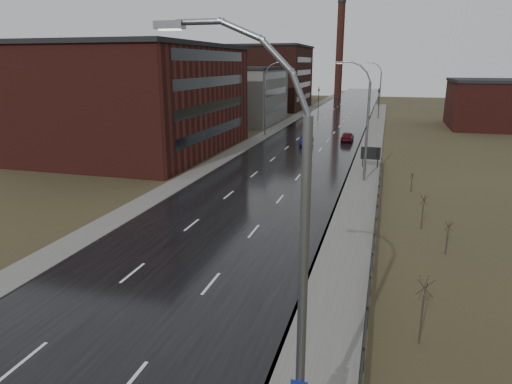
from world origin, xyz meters
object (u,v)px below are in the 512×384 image
Objects in this scene: car_near at (306,141)px; car_far at (347,137)px; streetlight_main at (290,276)px; billboard at (371,154)px.

car_near is 0.92× the size of car_far.
billboard is (0.63, 40.20, -4.41)m from streetlight_main.
streetlight_main reaches higher than car_far.
streetlight_main is 3.13× the size of car_near.
car_far is at bearing 102.79° from billboard.
billboard is 15.71m from car_near.
car_near is at bearing 126.00° from billboard.
streetlight_main is at bearing -78.66° from car_near.
car_far is (-3.34, 57.67, -5.34)m from streetlight_main.
streetlight_main is 53.85m from car_near.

